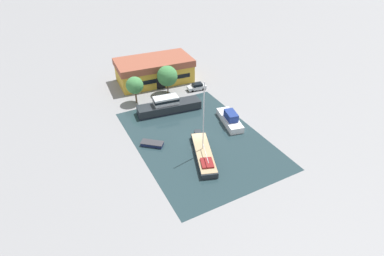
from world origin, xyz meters
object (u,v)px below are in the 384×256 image
Objects in this scene: quay_tree_near_building at (167,76)px; motor_cruiser at (169,106)px; parked_car at (197,87)px; sailboat_moored at (203,153)px; cabin_boat at (230,119)px; quay_tree_by_water at (135,85)px; small_dinghy at (152,144)px; warehouse_building at (154,70)px.

quay_tree_near_building is 0.49× the size of motor_cruiser.
sailboat_moored reaches higher than parked_car.
sailboat_moored reaches higher than cabin_boat.
quay_tree_near_building is at bearing 119.91° from cabin_boat.
sailboat_moored is at bearing -133.97° from cabin_boat.
quay_tree_near_building is 1.10× the size of quay_tree_by_water.
motor_cruiser is 13.63m from cabin_boat.
sailboat_moored is 9.78m from small_dinghy.
parked_car is (7.11, -9.52, -2.13)m from warehouse_building.
quay_tree_near_building is at bearing 5.76° from quay_tree_by_water.
parked_car is at bearing -13.56° from quay_tree_near_building.
sailboat_moored is (-4.11, -32.47, -2.34)m from warehouse_building.
warehouse_building is 3.13× the size of quay_tree_by_water.
parked_car is at bearing 83.58° from sailboat_moored.
cabin_boat is at bearing 53.22° from sailboat_moored.
quay_tree_by_water is 1.47× the size of small_dinghy.
quay_tree_by_water is at bearing 119.03° from sailboat_moored.
sailboat_moored is 16.88m from motor_cruiser.
small_dinghy is (-10.85, -25.40, -2.62)m from warehouse_building.
quay_tree_by_water is at bearing 141.38° from cabin_boat.
quay_tree_by_water is 1.31× the size of parked_car.
parked_car is at bearing 98.00° from cabin_boat.
quay_tree_by_water is at bearing -128.54° from warehouse_building.
parked_car is at bearing -48.92° from warehouse_building.
small_dinghy is (-11.02, -17.55, -4.09)m from quay_tree_near_building.
motor_cruiser is at bearing -54.90° from quay_tree_by_water.
sailboat_moored reaches higher than small_dinghy.
quay_tree_near_building is 21.13m from small_dinghy.
quay_tree_by_water is 0.70× the size of cabin_boat.
parked_car is 1.12× the size of small_dinghy.
quay_tree_by_water is 0.44× the size of motor_cruiser.
warehouse_building is 2.84× the size of quay_tree_near_building.
sailboat_moored is at bearing -80.59° from quay_tree_by_water.
warehouse_building reaches higher than parked_car.
cabin_boat is (9.00, -10.23, -0.31)m from motor_cruiser.
warehouse_building is 32.81m from sailboat_moored.
parked_car is 11.96m from motor_cruiser.
motor_cruiser is at bearing 127.61° from parked_car.
motor_cruiser is at bearing -113.16° from quay_tree_near_building.
small_dinghy is at bearing 138.33° from parked_car.
quay_tree_by_water is 0.45× the size of sailboat_moored.
quay_tree_by_water reaches higher than cabin_boat.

